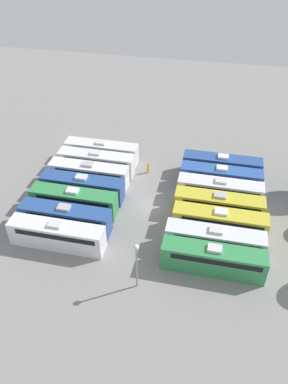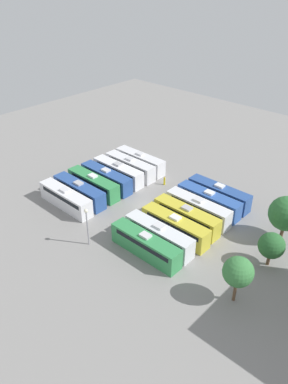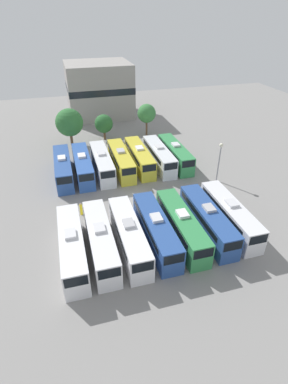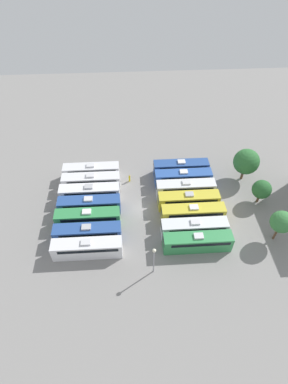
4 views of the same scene
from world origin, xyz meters
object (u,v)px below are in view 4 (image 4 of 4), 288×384
at_px(bus_8, 183,178).
at_px(bus_9, 186,188).
at_px(bus_7, 181,168).
at_px(worker_person, 130,178).
at_px(bus_4, 88,218).
at_px(tree_2, 282,222).
at_px(bus_11, 193,213).
at_px(bus_2, 90,192).
at_px(bus_12, 194,228).
at_px(bus_13, 198,242).
at_px(bus_1, 91,181).
at_px(light_pole, 154,257).
at_px(bus_10, 189,200).
at_px(bus_3, 90,205).
at_px(bus_5, 88,233).
at_px(bus_6, 87,248).
at_px(tree_1, 262,189).
at_px(tree_0, 246,162).
at_px(bus_0, 92,171).

xyz_separation_m(bus_8, bus_9, (3.20, 0.04, 0.00)).
relative_size(bus_7, worker_person, 6.50).
relative_size(bus_4, bus_7, 1.00).
bearing_deg(tree_2, bus_11, -111.00).
relative_size(bus_2, tree_2, 1.76).
xyz_separation_m(bus_7, tree_2, (18.32, 14.31, 2.96)).
distance_m(bus_12, bus_13, 3.03).
relative_size(bus_1, bus_4, 1.00).
xyz_separation_m(bus_12, light_pole, (7.20, -7.96, 2.69)).
bearing_deg(tree_2, bus_4, -99.20).
bearing_deg(bus_1, bus_10, 71.38).
height_order(bus_3, worker_person, bus_3).
relative_size(bus_5, bus_6, 1.00).
height_order(bus_3, bus_4, same).
bearing_deg(bus_11, bus_6, -71.17).
relative_size(bus_4, bus_9, 1.00).
relative_size(light_pole, tree_1, 1.22).
height_order(bus_5, bus_13, same).
relative_size(bus_10, tree_0, 1.60).
bearing_deg(bus_0, bus_6, 1.39).
relative_size(bus_6, bus_12, 1.00).
height_order(bus_0, bus_1, same).
relative_size(bus_3, bus_11, 1.00).
relative_size(bus_5, bus_7, 1.00).
relative_size(bus_2, tree_1, 2.24).
xyz_separation_m(bus_5, tree_1, (-7.23, 33.44, 1.60)).
bearing_deg(bus_10, worker_person, -124.99).
distance_m(bus_10, bus_12, 6.77).
bearing_deg(bus_4, bus_13, 71.24).
distance_m(bus_6, bus_8, 25.02).
relative_size(bus_1, bus_9, 1.00).
relative_size(bus_0, bus_3, 1.00).
bearing_deg(bus_13, bus_12, -179.34).
bearing_deg(bus_7, bus_11, 1.66).
bearing_deg(bus_7, bus_0, -90.07).
bearing_deg(bus_1, bus_11, 63.35).
xyz_separation_m(bus_2, worker_person, (-4.73, 8.04, -0.97)).
height_order(worker_person, light_pole, light_pole).
relative_size(bus_0, tree_2, 1.76).
height_order(bus_1, worker_person, bus_1).
xyz_separation_m(bus_1, bus_7, (-3.12, 19.25, 0.00)).
xyz_separation_m(bus_5, tree_2, (1.94, 33.39, 2.96)).
bearing_deg(bus_6, tree_1, 107.36).
relative_size(bus_4, bus_6, 1.00).
distance_m(bus_1, tree_2, 36.96).
distance_m(bus_2, light_pole, 20.82).
relative_size(bus_11, tree_0, 1.60).
relative_size(bus_5, bus_10, 1.00).
relative_size(bus_1, bus_10, 1.00).
bearing_deg(bus_0, tree_0, 85.96).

